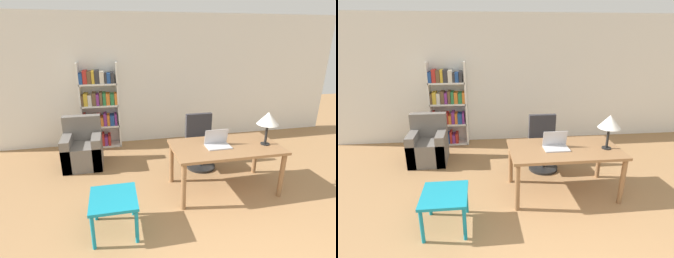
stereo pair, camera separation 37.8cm
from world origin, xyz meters
TOP-DOWN VIEW (x-y plane):
  - wall_back at (0.00, 4.53)m, footprint 8.00×0.06m
  - desk at (0.40, 2.22)m, footprint 1.58×0.85m
  - laptop at (0.27, 2.22)m, footprint 0.35×0.23m
  - table_lamp at (0.99, 2.14)m, footprint 0.31×0.31m
  - office_chair at (0.30, 3.03)m, footprint 0.51×0.51m
  - side_table_blue at (-1.24, 1.61)m, footprint 0.55×0.58m
  - armchair at (-1.76, 3.50)m, footprint 0.67×0.66m
  - bookshelf at (-1.46, 4.34)m, footprint 0.78×0.28m

SIDE VIEW (x-z plane):
  - armchair at x=-1.76m, z-range -0.14..0.74m
  - side_table_blue at x=-1.24m, z-range 0.16..0.63m
  - office_chair at x=0.30m, z-range -0.04..0.90m
  - desk at x=0.40m, z-range 0.27..0.99m
  - laptop at x=0.27m, z-range 0.65..0.90m
  - bookshelf at x=-1.46m, z-range -0.04..1.72m
  - table_lamp at x=0.99m, z-range 0.87..1.36m
  - wall_back at x=0.00m, z-range 0.00..2.70m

